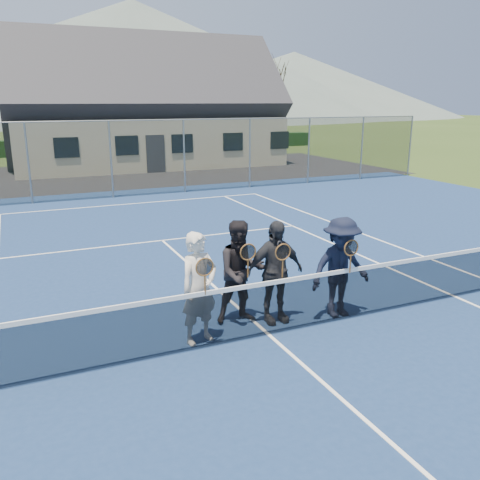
{
  "coord_description": "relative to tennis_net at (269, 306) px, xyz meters",
  "views": [
    {
      "loc": [
        -3.55,
        -6.76,
        3.74
      ],
      "look_at": [
        0.15,
        1.5,
        1.25
      ],
      "focal_mm": 38.0,
      "sensor_mm": 36.0,
      "label": 1
    }
  ],
  "objects": [
    {
      "name": "tree_c",
      "position": [
        2.0,
        33.0,
        5.25
      ],
      "size": [
        3.2,
        3.2,
        7.77
      ],
      "color": "#3C2516",
      "rests_on": "ground"
    },
    {
      "name": "hill_centre",
      "position": [
        20.0,
        95.0,
        10.46
      ],
      "size": [
        120.0,
        120.0,
        22.0
      ],
      "primitive_type": "cone",
      "color": "#516159",
      "rests_on": "ground"
    },
    {
      "name": "clubhouse",
      "position": [
        4.0,
        24.0,
        3.45
      ],
      "size": [
        15.6,
        8.2,
        7.7
      ],
      "color": "beige",
      "rests_on": "ground"
    },
    {
      "name": "player_a",
      "position": [
        -1.1,
        0.26,
        0.38
      ],
      "size": [
        0.75,
        0.6,
        1.8
      ],
      "color": "silver",
      "rests_on": "court_surface"
    },
    {
      "name": "tree_e",
      "position": [
        18.0,
        33.0,
        5.25
      ],
      "size": [
        3.2,
        3.2,
        7.77
      ],
      "color": "#3A2515",
      "rests_on": "ground"
    },
    {
      "name": "tennis_net",
      "position": [
        0.0,
        0.0,
        0.0
      ],
      "size": [
        11.68,
        0.08,
        1.1
      ],
      "color": "slate",
      "rests_on": "ground"
    },
    {
      "name": "court_surface",
      "position": [
        0.0,
        0.0,
        -0.53
      ],
      "size": [
        30.0,
        30.0,
        0.02
      ],
      "primitive_type": "cube",
      "color": "navy",
      "rests_on": "ground"
    },
    {
      "name": "tree_d",
      "position": [
        12.0,
        33.0,
        5.25
      ],
      "size": [
        3.2,
        3.2,
        7.77
      ],
      "color": "#392214",
      "rests_on": "ground"
    },
    {
      "name": "player_c",
      "position": [
        0.34,
        0.47,
        0.38
      ],
      "size": [
        1.06,
        0.51,
        1.8
      ],
      "color": "#26272B",
      "rests_on": "court_surface"
    },
    {
      "name": "perimeter_fence",
      "position": [
        0.0,
        13.5,
        0.99
      ],
      "size": [
        30.07,
        0.07,
        3.02
      ],
      "color": "slate",
      "rests_on": "ground"
    },
    {
      "name": "hill_east",
      "position": [
        55.0,
        95.0,
        6.46
      ],
      "size": [
        90.0,
        90.0,
        14.0
      ],
      "primitive_type": "cone",
      "color": "#52625A",
      "rests_on": "ground"
    },
    {
      "name": "ground",
      "position": [
        0.0,
        20.0,
        -0.54
      ],
      "size": [
        220.0,
        220.0,
        0.0
      ],
      "primitive_type": "plane",
      "color": "#2D4117",
      "rests_on": "ground"
    },
    {
      "name": "player_b",
      "position": [
        -0.18,
        0.71,
        0.38
      ],
      "size": [
        0.95,
        0.78,
        1.8
      ],
      "color": "black",
      "rests_on": "court_surface"
    },
    {
      "name": "player_d",
      "position": [
        1.51,
        0.21,
        0.38
      ],
      "size": [
        1.17,
        0.68,
        1.8
      ],
      "color": "black",
      "rests_on": "court_surface"
    },
    {
      "name": "tarmac_carpark",
      "position": [
        -4.0,
        20.0,
        -0.53
      ],
      "size": [
        40.0,
        12.0,
        0.01
      ],
      "primitive_type": "cube",
      "color": "black",
      "rests_on": "ground"
    },
    {
      "name": "hedge_row",
      "position": [
        0.0,
        32.0,
        0.01
      ],
      "size": [
        40.0,
        1.2,
        1.1
      ],
      "primitive_type": "cube",
      "color": "black",
      "rests_on": "ground"
    },
    {
      "name": "court_markings",
      "position": [
        0.0,
        0.0,
        -0.51
      ],
      "size": [
        11.03,
        23.83,
        0.01
      ],
      "color": "white",
      "rests_on": "court_surface"
    }
  ]
}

